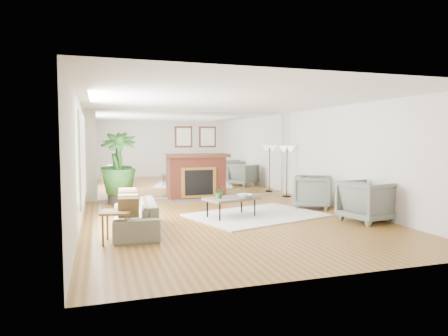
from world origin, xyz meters
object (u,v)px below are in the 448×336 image
object	(u,v)px
fireplace	(197,176)
side_table	(116,216)
sofa	(135,216)
potted_ficus	(118,166)
coffee_table	(231,199)
armchair_front	(367,201)
armchair_back	(313,192)
floor_lamp	(287,153)

from	to	relation	value
fireplace	side_table	xyz separation A→B (m)	(-2.39, -4.29, -0.22)
side_table	sofa	bearing A→B (deg)	62.85
fireplace	potted_ficus	distance (m)	2.21
fireplace	coffee_table	bearing A→B (deg)	-89.06
armchair_front	potted_ficus	bearing A→B (deg)	38.87
fireplace	side_table	bearing A→B (deg)	-119.11
sofa	armchair_front	size ratio (longest dim) A/B	2.08
armchair_back	armchair_front	size ratio (longest dim) A/B	0.94
coffee_table	side_table	size ratio (longest dim) A/B	2.31
fireplace	side_table	size ratio (longest dim) A/B	3.78
sofa	fireplace	bearing A→B (deg)	153.88
potted_ficus	sofa	bearing A→B (deg)	-87.68
coffee_table	armchair_front	distance (m)	2.81
side_table	potted_ficus	size ratio (longest dim) A/B	0.29
side_table	armchair_front	bearing A→B (deg)	2.30
coffee_table	sofa	world-z (taller)	sofa
fireplace	coffee_table	xyz separation A→B (m)	(0.05, -2.91, -0.25)
fireplace	coffee_table	size ratio (longest dim) A/B	1.63
sofa	armchair_back	xyz separation A→B (m)	(4.41, 1.31, 0.12)
armchair_back	potted_ficus	distance (m)	5.00
armchair_front	armchair_back	bearing A→B (deg)	-5.43
side_table	potted_ficus	bearing A→B (deg)	86.84
armchair_front	side_table	bearing A→B (deg)	79.89
fireplace	potted_ficus	bearing A→B (deg)	-172.74
coffee_table	side_table	bearing A→B (deg)	-150.36
coffee_table	sofa	bearing A→B (deg)	-161.60
armchair_back	floor_lamp	world-z (taller)	floor_lamp
potted_ficus	armchair_back	bearing A→B (deg)	-23.86
coffee_table	armchair_back	size ratio (longest dim) A/B	1.43
coffee_table	floor_lamp	xyz separation A→B (m)	(2.53, 2.47, 0.87)
potted_ficus	floor_lamp	size ratio (longest dim) A/B	1.25
potted_ficus	side_table	bearing A→B (deg)	-93.16
fireplace	armchair_front	distance (m)	4.85
side_table	floor_lamp	bearing A→B (deg)	37.82
floor_lamp	armchair_front	bearing A→B (deg)	-89.80
armchair_back	side_table	distance (m)	5.17
side_table	potted_ficus	xyz separation A→B (m)	(0.22, 4.02, 0.56)
coffee_table	side_table	distance (m)	2.81
coffee_table	sofa	distance (m)	2.20
armchair_front	side_table	distance (m)	4.99
coffee_table	armchair_front	xyz separation A→B (m)	(2.55, -1.19, 0.02)
armchair_back	side_table	world-z (taller)	armchair_back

